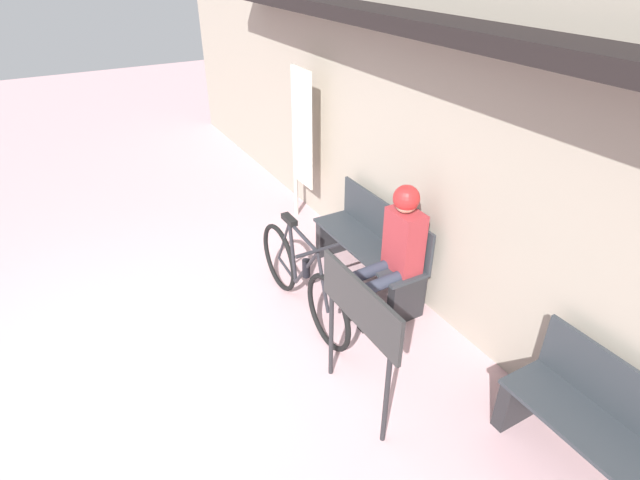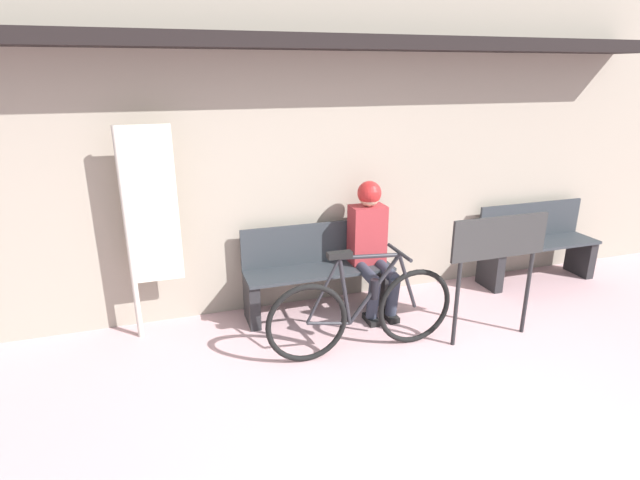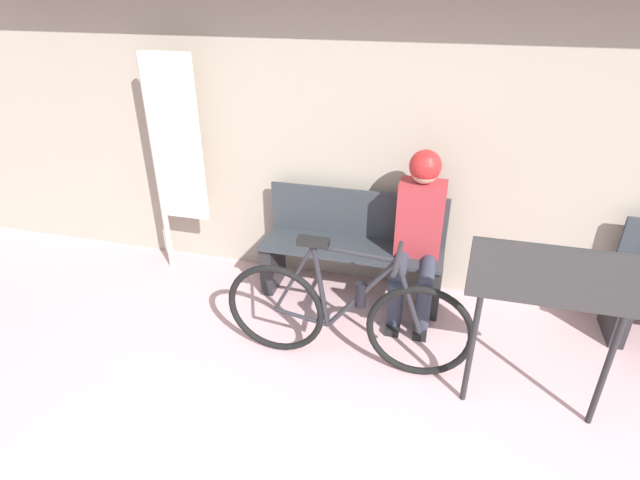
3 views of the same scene
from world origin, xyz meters
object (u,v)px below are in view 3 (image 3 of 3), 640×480
(bicycle, at_px, (345,316))
(person_seated, at_px, (419,225))
(signboard, at_px, (554,293))
(park_bench_near, at_px, (352,251))
(banner_pole, at_px, (171,149))

(bicycle, height_order, person_seated, person_seated)
(signboard, bearing_deg, park_bench_near, 142.26)
(person_seated, bearing_deg, park_bench_near, 168.77)
(person_seated, xyz_separation_m, signboard, (0.77, -0.89, 0.12))
(signboard, bearing_deg, bicycle, 172.50)
(signboard, bearing_deg, person_seated, 131.02)
(park_bench_near, xyz_separation_m, banner_pole, (-1.51, 0.01, 0.72))
(banner_pole, xyz_separation_m, signboard, (2.79, -1.00, -0.26))
(bicycle, xyz_separation_m, person_seated, (0.38, 0.74, 0.36))
(park_bench_near, bearing_deg, person_seated, -11.23)
(park_bench_near, relative_size, bicycle, 0.87)
(person_seated, relative_size, signboard, 1.14)
(person_seated, bearing_deg, banner_pole, 176.86)
(park_bench_near, xyz_separation_m, bicycle, (0.12, -0.84, -0.02))
(park_bench_near, height_order, person_seated, person_seated)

